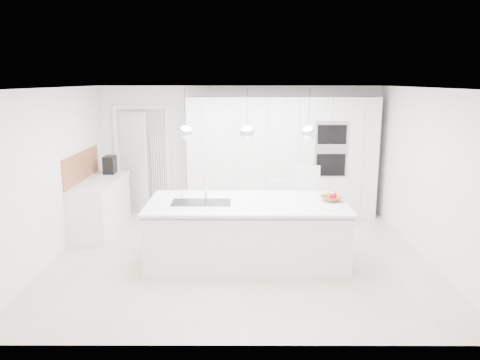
{
  "coord_description": "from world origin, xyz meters",
  "views": [
    {
      "loc": [
        0.01,
        -6.74,
        2.61
      ],
      "look_at": [
        0.0,
        0.3,
        1.1
      ],
      "focal_mm": 35.0,
      "sensor_mm": 36.0,
      "label": 1
    }
  ],
  "objects_px": {
    "island_base": "(247,234)",
    "espresso_machine": "(110,165)",
    "fruit_bowl": "(331,198)",
    "bar_stool_right": "(309,204)",
    "bar_stool_left": "(278,211)"
  },
  "relations": [
    {
      "from": "espresso_machine",
      "to": "bar_stool_right",
      "type": "distance_m",
      "value": 3.77
    },
    {
      "from": "island_base",
      "to": "bar_stool_left",
      "type": "bearing_deg",
      "value": 61.9
    },
    {
      "from": "island_base",
      "to": "bar_stool_left",
      "type": "distance_m",
      "value": 1.14
    },
    {
      "from": "fruit_bowl",
      "to": "espresso_machine",
      "type": "height_order",
      "value": "espresso_machine"
    },
    {
      "from": "espresso_machine",
      "to": "bar_stool_left",
      "type": "relative_size",
      "value": 0.34
    },
    {
      "from": "espresso_machine",
      "to": "bar_stool_left",
      "type": "distance_m",
      "value": 3.32
    },
    {
      "from": "espresso_machine",
      "to": "fruit_bowl",
      "type": "bearing_deg",
      "value": -28.78
    },
    {
      "from": "bar_stool_left",
      "to": "island_base",
      "type": "bearing_deg",
      "value": -120.16
    },
    {
      "from": "fruit_bowl",
      "to": "bar_stool_right",
      "type": "distance_m",
      "value": 0.97
    },
    {
      "from": "espresso_machine",
      "to": "bar_stool_left",
      "type": "xyz_separation_m",
      "value": [
        3.06,
        -1.13,
        -0.57
      ]
    },
    {
      "from": "island_base",
      "to": "bar_stool_right",
      "type": "height_order",
      "value": "bar_stool_right"
    },
    {
      "from": "bar_stool_left",
      "to": "bar_stool_right",
      "type": "xyz_separation_m",
      "value": [
        0.5,
        -0.01,
        0.12
      ]
    },
    {
      "from": "bar_stool_right",
      "to": "espresso_machine",
      "type": "bearing_deg",
      "value": 157.69
    },
    {
      "from": "island_base",
      "to": "espresso_machine",
      "type": "relative_size",
      "value": 8.5
    },
    {
      "from": "fruit_bowl",
      "to": "bar_stool_left",
      "type": "relative_size",
      "value": 0.31
    }
  ]
}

